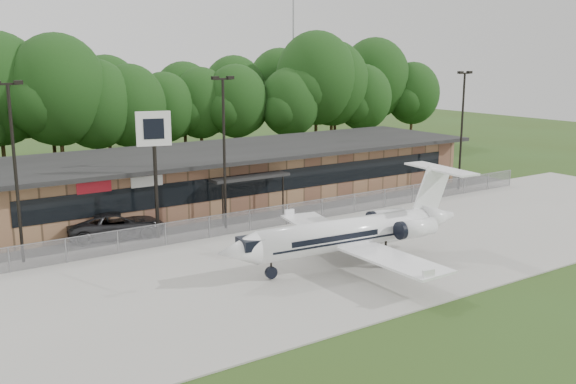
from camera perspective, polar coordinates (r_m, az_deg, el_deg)
ground at (r=34.35m, az=15.56°, el=-8.06°), size 160.00×160.00×0.00m
apron at (r=39.68m, az=6.79°, el=-4.89°), size 64.00×18.00×0.08m
parking_lot at (r=48.64m, az=-2.04°, el=-1.63°), size 50.00×9.00×0.06m
terminal at (r=51.94m, az=-4.65°, el=1.64°), size 41.00×11.65×4.30m
fence at (r=44.81m, az=0.99°, el=-1.84°), size 46.00×0.04×1.52m
treeline at (r=67.55m, az=-12.33°, el=8.38°), size 72.00×12.00×15.00m
radio_mast at (r=83.15m, az=0.47°, el=12.75°), size 0.20×0.20×25.00m
light_pole_left at (r=38.22m, az=-23.15°, el=2.70°), size 1.55×0.30×10.23m
light_pole_mid at (r=42.52m, az=-5.71°, el=4.48°), size 1.55×0.30×10.23m
light_pole_right at (r=57.02m, az=15.22°, el=6.05°), size 1.55×0.30×10.23m
business_jet at (r=35.78m, az=5.78°, el=-3.73°), size 15.45×13.79×5.20m
suv at (r=42.73m, az=-15.00°, el=-2.85°), size 6.62×4.06×1.71m
pole_sign at (r=40.76m, az=-11.82°, el=4.34°), size 2.13×0.78×8.17m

